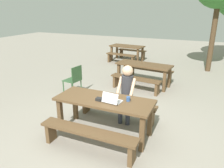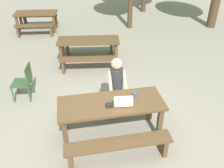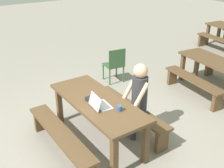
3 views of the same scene
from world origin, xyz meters
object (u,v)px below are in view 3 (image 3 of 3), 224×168
Objects in this scene: small_pouch at (90,99)px; person_seated at (138,95)px; laptop at (100,104)px; coffee_mug at (119,108)px; picnic_table_front at (97,106)px; plastic_chair at (115,64)px; picnic_table_rear at (216,66)px.

small_pouch is 0.09× the size of person_seated.
person_seated reaches higher than laptop.
coffee_mug is 0.60m from person_seated.
small_pouch is (-0.27, -0.03, -0.02)m from laptop.
picnic_table_front is 2.42m from plastic_chair.
picnic_table_front is 0.71m from person_seated.
laptop reaches higher than plastic_chair.
picnic_table_front is 5.43× the size of laptop.
person_seated reaches higher than picnic_table_front.
plastic_chair is at bearing 137.95° from picnic_table_front.
plastic_chair is at bearing -34.46° from laptop.
coffee_mug is at bearing 21.15° from small_pouch.
person_seated is (0.04, 0.74, -0.05)m from laptop.
small_pouch is at bearing 11.35° from laptop.
picnic_table_front is 16.34× the size of small_pouch.
picnic_table_front is at bearing -168.19° from coffee_mug.
person_seated is (0.30, 0.76, -0.03)m from small_pouch.
laptop is at bearing -145.96° from coffee_mug.
picnic_table_rear is at bearing 90.48° from small_pouch.
laptop is 0.27m from small_pouch.
laptop reaches higher than small_pouch.
person_seated is 1.51× the size of plastic_chair.
coffee_mug is 0.10× the size of plastic_chair.
picnic_table_front is at bearing -15.49° from laptop.
laptop is 4.09× the size of coffee_mug.
person_seated is at bearing 68.27° from small_pouch.
picnic_table_front is 2.25× the size of plastic_chair.
plastic_chair reaches higher than coffee_mug.
person_seated is (-0.23, 0.55, -0.04)m from coffee_mug.
person_seated is 0.70× the size of picnic_table_rear.
small_pouch is 3.34m from picnic_table_rear.
picnic_table_front is 0.19m from small_pouch.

